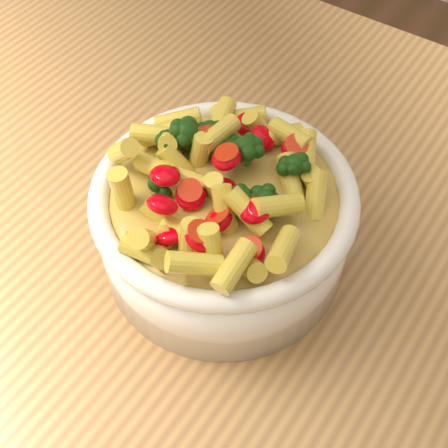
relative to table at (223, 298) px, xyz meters
The scene contains 3 objects.
table is the anchor object (origin of this frame).
serving_bowl 0.15m from the table, 53.28° to the right, with size 0.22×0.22×0.09m.
pasta_salad 0.21m from the table, 53.28° to the right, with size 0.17×0.17×0.04m.
Camera 1 is at (0.20, -0.29, 1.36)m, focal length 50.00 mm.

